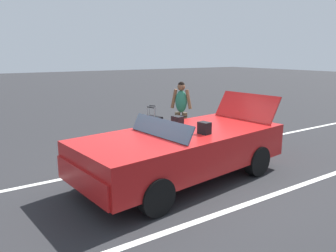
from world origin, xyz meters
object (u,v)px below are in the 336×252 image
convertible_car (174,152)px  suitcase_large_black (153,130)px  suitcase_small_carryon (152,126)px  suitcase_medium_bright (182,137)px  traveler_person (181,108)px

convertible_car → suitcase_large_black: (-1.02, -2.53, -0.22)m
suitcase_small_carryon → suitcase_large_black: bearing=23.1°
convertible_car → suitcase_medium_bright: 2.19m
convertible_car → traveler_person: bearing=-134.9°
suitcase_large_black → suitcase_small_carryon: (-0.45, -0.85, -0.12)m
convertible_car → suitcase_medium_bright: bearing=-136.3°
suitcase_large_black → traveler_person: size_ratio=0.61×
suitcase_medium_bright → traveler_person: size_ratio=0.52×
convertible_car → suitcase_medium_bright: convertible_car is taller
suitcase_small_carryon → convertible_car: bearing=27.5°
suitcase_large_black → traveler_person: 0.95m
suitcase_medium_bright → suitcase_small_carryon: size_ratio=0.97×
suitcase_large_black → traveler_person: (-0.72, 0.27, 0.56)m
suitcase_medium_bright → traveler_person: bearing=-136.6°
convertible_car → traveler_person: size_ratio=2.66×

